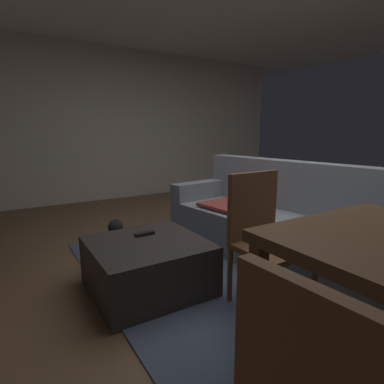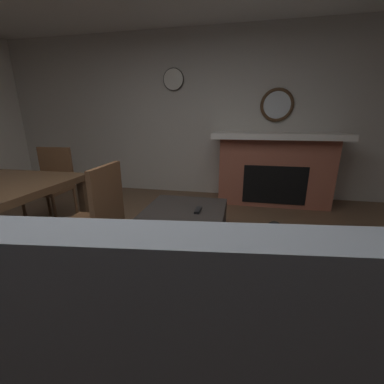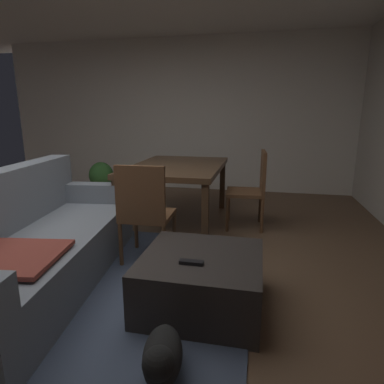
% 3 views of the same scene
% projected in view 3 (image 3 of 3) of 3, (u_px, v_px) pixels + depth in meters
% --- Properties ---
extents(floor, '(8.65, 8.65, 0.00)m').
position_uv_depth(floor, '(76.00, 280.00, 2.69)').
color(floor, brown).
extents(wall_right_window_side, '(0.12, 6.53, 2.63)m').
position_uv_depth(wall_right_window_side, '(180.00, 116.00, 5.80)').
color(wall_right_window_side, white).
rests_on(wall_right_window_side, ground).
extents(area_rug, '(2.60, 2.00, 0.01)m').
position_uv_depth(area_rug, '(118.00, 294.00, 2.46)').
color(area_rug, '#3D475B').
rests_on(area_rug, ground).
extents(couch, '(2.31, 1.13, 0.92)m').
position_uv_depth(couch, '(33.00, 247.00, 2.55)').
color(couch, slate).
rests_on(couch, ground).
extents(ottoman_coffee_table, '(0.80, 0.83, 0.39)m').
position_uv_depth(ottoman_coffee_table, '(201.00, 281.00, 2.29)').
color(ottoman_coffee_table, '#2D2826').
rests_on(ottoman_coffee_table, ground).
extents(tv_remote, '(0.05, 0.16, 0.02)m').
position_uv_depth(tv_remote, '(191.00, 262.00, 2.11)').
color(tv_remote, black).
rests_on(tv_remote, ottoman_coffee_table).
extents(dining_table, '(1.60, 1.08, 0.74)m').
position_uv_depth(dining_table, '(177.00, 170.00, 3.98)').
color(dining_table, '#513823').
rests_on(dining_table, ground).
extents(dining_chair_south, '(0.47, 0.47, 0.93)m').
position_uv_depth(dining_chair_south, '(253.00, 185.00, 3.84)').
color(dining_chair_south, brown).
rests_on(dining_chair_south, ground).
extents(dining_chair_west, '(0.45, 0.45, 0.93)m').
position_uv_depth(dining_chair_west, '(145.00, 209.00, 2.88)').
color(dining_chair_west, brown).
rests_on(dining_chair_west, ground).
extents(potted_plant, '(0.39, 0.39, 0.58)m').
position_uv_depth(potted_plant, '(101.00, 176.00, 5.30)').
color(potted_plant, '#474C51').
rests_on(potted_plant, ground).
extents(small_dog, '(0.47, 0.28, 0.29)m').
position_uv_depth(small_dog, '(162.00, 356.00, 1.61)').
color(small_dog, black).
rests_on(small_dog, ground).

